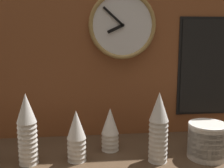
% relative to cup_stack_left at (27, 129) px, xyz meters
% --- Properties ---
extents(ground_plane, '(1.60, 0.56, 0.04)m').
position_rel_cup_stack_left_xyz_m(ground_plane, '(0.42, 0.03, -0.16)').
color(ground_plane, '#4C3826').
extents(wall_tiled_back, '(1.60, 0.03, 1.05)m').
position_rel_cup_stack_left_xyz_m(wall_tiled_back, '(0.42, 0.30, 0.38)').
color(wall_tiled_back, brown).
rests_on(wall_tiled_back, ground_plane).
extents(cup_stack_left, '(0.08, 0.08, 0.28)m').
position_rel_cup_stack_left_xyz_m(cup_stack_left, '(0.00, 0.00, 0.00)').
color(cup_stack_left, white).
rests_on(cup_stack_left, ground_plane).
extents(cup_stack_center, '(0.08, 0.08, 0.19)m').
position_rel_cup_stack_left_xyz_m(cup_stack_center, '(0.33, 0.09, -0.05)').
color(cup_stack_center, white).
rests_on(cup_stack_center, ground_plane).
extents(cup_stack_center_left, '(0.08, 0.08, 0.21)m').
position_rel_cup_stack_left_xyz_m(cup_stack_center_left, '(0.19, 0.01, -0.04)').
color(cup_stack_center_left, white).
rests_on(cup_stack_center_left, ground_plane).
extents(cup_stack_center_right, '(0.08, 0.08, 0.28)m').
position_rel_cup_stack_left_xyz_m(cup_stack_center_right, '(0.51, -0.04, 0.00)').
color(cup_stack_center_right, white).
rests_on(cup_stack_center_right, ground_plane).
extents(bowl_stack_right, '(0.16, 0.16, 0.15)m').
position_rel_cup_stack_left_xyz_m(bowl_stack_right, '(0.72, -0.02, -0.06)').
color(bowl_stack_right, beige).
rests_on(bowl_stack_right, ground_plane).
extents(wall_clock, '(0.32, 0.03, 0.32)m').
position_rel_cup_stack_left_xyz_m(wall_clock, '(0.41, 0.27, 0.40)').
color(wall_clock, white).
extents(menu_board, '(0.35, 0.01, 0.49)m').
position_rel_cup_stack_left_xyz_m(menu_board, '(0.86, 0.28, 0.20)').
color(menu_board, black).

